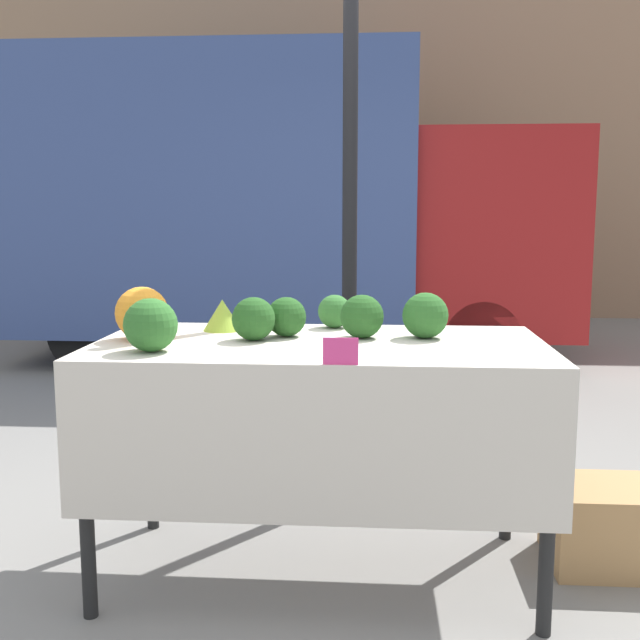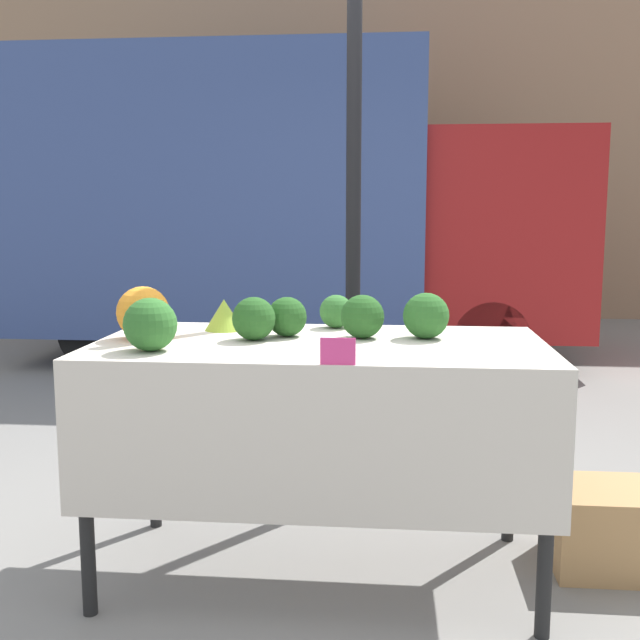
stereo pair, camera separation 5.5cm
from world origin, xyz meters
name	(u,v)px [view 2 (the right image)]	position (x,y,z in m)	size (l,w,h in m)	color
ground_plane	(320,573)	(0.00, 0.00, 0.00)	(40.00, 40.00, 0.00)	gray
building_facade	(373,105)	(0.00, 7.50, 2.77)	(16.00, 0.60, 5.53)	#9E7A5B
tent_pole	(353,211)	(0.08, 0.83, 1.38)	(0.07, 0.07, 2.76)	black
parked_truck	(284,205)	(-0.77, 4.53, 1.44)	(5.08, 2.30, 2.76)	#384C84
market_table	(318,378)	(0.00, -0.07, 0.78)	(1.65, 0.85, 0.90)	beige
orange_cauliflower	(143,313)	(-0.66, 0.00, 1.00)	(0.20, 0.20, 0.20)	orange
romanesco_head	(224,315)	(-0.41, 0.23, 0.97)	(0.16, 0.16, 0.12)	#93B238
broccoli_head_0	(426,316)	(0.39, 0.10, 0.99)	(0.17, 0.17, 0.17)	#285B23
broccoli_head_1	(150,325)	(-0.56, -0.24, 1.00)	(0.18, 0.18, 0.18)	#2D6628
broccoli_head_2	(254,319)	(-0.25, 0.01, 0.98)	(0.16, 0.16, 0.16)	#23511E
broccoli_head_3	(336,311)	(0.04, 0.33, 0.97)	(0.14, 0.14, 0.14)	#336B2D
broccoli_head_4	(287,317)	(-0.14, 0.10, 0.98)	(0.15, 0.15, 0.15)	#23511E
broccoli_head_5	(362,317)	(0.15, 0.09, 0.99)	(0.16, 0.16, 0.16)	#23511E
price_sign	(338,351)	(0.09, -0.41, 0.95)	(0.11, 0.01, 0.09)	#E53D84
produce_crate	(605,527)	(1.10, 0.16, 0.16)	(0.41, 0.38, 0.32)	tan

